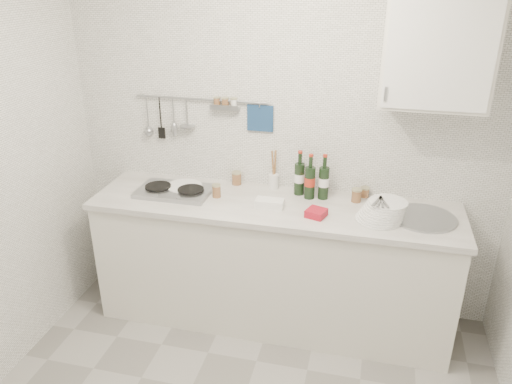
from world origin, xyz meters
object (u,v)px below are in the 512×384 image
at_px(wall_cabinet, 438,45).
at_px(utensil_crock, 274,179).
at_px(plate_stack_sink, 383,211).
at_px(wine_bottles, 311,175).
at_px(plate_stack_hob, 183,188).

height_order(wall_cabinet, utensil_crock, wall_cabinet).
bearing_deg(plate_stack_sink, utensil_crock, 157.58).
height_order(plate_stack_sink, wine_bottles, wine_bottles).
bearing_deg(wall_cabinet, plate_stack_sink, -136.78).
height_order(wall_cabinet, plate_stack_sink, wall_cabinet).
bearing_deg(plate_stack_sink, wine_bottles, 154.32).
bearing_deg(plate_stack_sink, wall_cabinet, 43.22).
bearing_deg(plate_stack_sink, plate_stack_hob, 174.65).
distance_m(plate_stack_hob, plate_stack_sink, 1.36).
bearing_deg(utensil_crock, plate_stack_sink, -22.42).
xyz_separation_m(wall_cabinet, utensil_crock, (-0.95, 0.12, -0.96)).
xyz_separation_m(wine_bottles, utensil_crock, (-0.27, 0.08, -0.09)).
xyz_separation_m(wall_cabinet, wine_bottles, (-0.68, 0.04, -0.87)).
distance_m(wall_cabinet, utensil_crock, 1.36).
bearing_deg(wall_cabinet, plate_stack_hob, -177.79).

